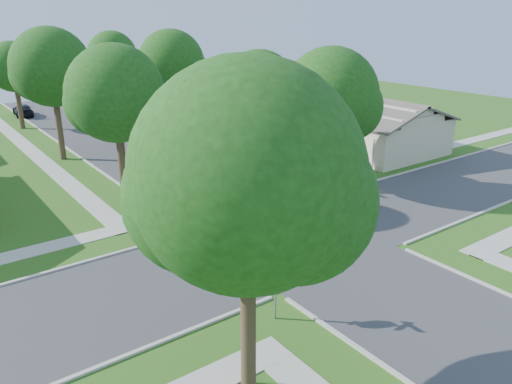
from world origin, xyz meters
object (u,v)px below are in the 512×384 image
object	(u,v)px
stop_sign_sw	(276,268)
stop_sign_ne	(302,162)
house_ne_near	(355,127)
car_curb_east	(136,126)
tree_w_near	(117,98)
car_driveway	(322,171)
tree_ne_corner	(331,100)
tree_sw_corner	(249,186)
house_ne_far	(233,98)
tree_e_near	(259,92)
car_curb_west	(23,110)
tree_e_mid	(172,66)
tree_w_far	(14,69)
tree_w_mid	(53,71)
tree_e_far	(113,58)

from	to	relation	value
stop_sign_sw	stop_sign_ne	size ratio (longest dim) A/B	1.00
house_ne_near	car_curb_east	size ratio (longest dim) A/B	3.27
tree_w_near	car_driveway	world-z (taller)	tree_w_near
tree_ne_corner	tree_sw_corner	bearing A→B (deg)	-140.93
tree_sw_corner	house_ne_far	world-z (taller)	tree_sw_corner
tree_e_near	car_curb_west	world-z (taller)	tree_e_near
stop_sign_sw	car_curb_west	size ratio (longest dim) A/B	0.71
tree_e_near	tree_e_mid	bearing A→B (deg)	89.97
stop_sign_ne	tree_w_far	bearing A→B (deg)	107.70
tree_e_mid	tree_ne_corner	world-z (taller)	tree_e_mid
house_ne_far	car_curb_east	size ratio (longest dim) A/B	3.27
stop_sign_ne	tree_w_far	size ratio (longest dim) A/B	0.37
house_ne_near	car_driveway	size ratio (longest dim) A/B	2.87
stop_sign_ne	house_ne_far	bearing A→B (deg)	65.07
tree_e_mid	tree_sw_corner	xyz separation A→B (m)	(-12.19, -28.00, 0.01)
tree_w_near	house_ne_far	xyz separation A→B (m)	(20.64, 19.99, -4.60)
tree_w_near	car_curb_east	size ratio (longest dim) A/B	2.15
tree_e_near	tree_w_near	size ratio (longest dim) A/B	0.92
tree_e_near	tree_ne_corner	distance (m)	5.06
tree_sw_corner	car_curb_east	size ratio (longest dim) A/B	2.29
stop_sign_ne	tree_w_mid	world-z (taller)	tree_w_mid
house_ne_near	house_ne_far	xyz separation A→B (m)	(0.00, 18.00, 0.00)
stop_sign_sw	tree_sw_corner	bearing A→B (deg)	-140.03
stop_sign_sw	tree_e_far	size ratio (longest dim) A/B	0.34
tree_w_far	tree_w_mid	bearing A→B (deg)	-89.95
tree_sw_corner	car_curb_west	xyz separation A→B (m)	(4.24, 47.49, -5.65)
tree_w_far	car_curb_west	world-z (taller)	tree_w_far
tree_w_far	stop_sign_sw	bearing A→B (deg)	-90.07
tree_e_mid	tree_w_mid	xyz separation A→B (m)	(-9.40, 0.00, 0.24)
stop_sign_sw	tree_w_mid	world-z (taller)	tree_w_mid
tree_e_near	tree_e_mid	distance (m)	12.02
tree_e_near	tree_w_far	xyz separation A→B (m)	(-9.40, 25.00, -0.14)
tree_e_far	house_ne_far	distance (m)	13.09
tree_w_near	car_curb_west	distance (m)	32.00
tree_e_mid	tree_sw_corner	distance (m)	30.54
stop_sign_sw	tree_ne_corner	size ratio (longest dim) A/B	0.34
tree_e_far	tree_ne_corner	size ratio (longest dim) A/B	1.01
tree_sw_corner	stop_sign_ne	bearing A→B (deg)	43.94
stop_sign_sw	tree_e_far	world-z (taller)	tree_e_far
tree_w_mid	house_ne_near	world-z (taller)	tree_w_mid
tree_e_near	tree_e_mid	world-z (taller)	tree_e_mid
tree_w_near	tree_ne_corner	bearing A→B (deg)	-23.56
stop_sign_ne	tree_ne_corner	distance (m)	3.96
car_curb_west	tree_e_mid	bearing A→B (deg)	116.80
tree_w_near	tree_sw_corner	distance (m)	16.24
tree_e_near	tree_sw_corner	world-z (taller)	tree_sw_corner
tree_w_mid	house_ne_far	distance (m)	22.68
stop_sign_ne	tree_e_far	world-z (taller)	tree_e_far
stop_sign_ne	tree_e_far	xyz separation A→B (m)	(0.05, 29.31, 3.95)
tree_e_mid	tree_w_near	bearing A→B (deg)	-128.08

